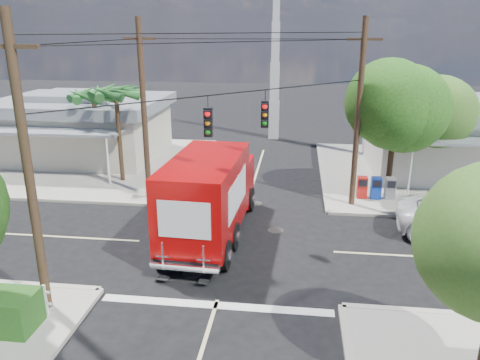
# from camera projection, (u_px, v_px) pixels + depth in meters

# --- Properties ---
(ground) EXTENTS (120.00, 120.00, 0.00)m
(ground) POSITION_uv_depth(u_px,v_px,m) (234.00, 246.00, 19.04)
(ground) COLOR black
(ground) RESTS_ON ground
(sidewalk_ne) EXTENTS (14.12, 14.12, 0.14)m
(sidewalk_ne) POSITION_uv_depth(u_px,v_px,m) (438.00, 175.00, 28.01)
(sidewalk_ne) COLOR gray
(sidewalk_ne) RESTS_ON ground
(sidewalk_nw) EXTENTS (14.12, 14.12, 0.14)m
(sidewalk_nw) POSITION_uv_depth(u_px,v_px,m) (92.00, 163.00, 30.56)
(sidewalk_nw) COLOR gray
(sidewalk_nw) RESTS_ON ground
(road_markings) EXTENTS (32.00, 32.00, 0.01)m
(road_markings) POSITION_uv_depth(u_px,v_px,m) (229.00, 263.00, 17.65)
(road_markings) COLOR beige
(road_markings) RESTS_ON ground
(building_ne) EXTENTS (11.80, 10.20, 4.50)m
(building_ne) POSITION_uv_depth(u_px,v_px,m) (466.00, 135.00, 28.15)
(building_ne) COLOR silver
(building_ne) RESTS_ON sidewalk_ne
(building_nw) EXTENTS (10.80, 10.20, 4.30)m
(building_nw) POSITION_uv_depth(u_px,v_px,m) (83.00, 126.00, 31.52)
(building_nw) COLOR beige
(building_nw) RESTS_ON sidewalk_nw
(radio_tower) EXTENTS (0.80, 0.80, 17.00)m
(radio_tower) POSITION_uv_depth(u_px,v_px,m) (275.00, 67.00, 36.12)
(radio_tower) COLOR silver
(radio_tower) RESTS_ON ground
(tree_ne_front) EXTENTS (4.21, 4.14, 6.66)m
(tree_ne_front) POSITION_uv_depth(u_px,v_px,m) (396.00, 107.00, 23.10)
(tree_ne_front) COLOR #422D1C
(tree_ne_front) RESTS_ON sidewalk_ne
(tree_ne_back) EXTENTS (3.77, 3.66, 5.82)m
(tree_ne_back) POSITION_uv_depth(u_px,v_px,m) (437.00, 112.00, 25.05)
(tree_ne_back) COLOR #422D1C
(tree_ne_back) RESTS_ON sidewalk_ne
(palm_nw_front) EXTENTS (3.01, 3.08, 5.59)m
(palm_nw_front) POSITION_uv_depth(u_px,v_px,m) (116.00, 94.00, 25.44)
(palm_nw_front) COLOR #422D1C
(palm_nw_front) RESTS_ON sidewalk_nw
(palm_nw_back) EXTENTS (3.01, 3.08, 5.19)m
(palm_nw_back) POSITION_uv_depth(u_px,v_px,m) (93.00, 97.00, 27.21)
(palm_nw_back) COLOR #422D1C
(palm_nw_back) RESTS_ON sidewalk_nw
(utility_poles) EXTENTS (12.00, 10.68, 9.00)m
(utility_poles) POSITION_uv_depth(u_px,v_px,m) (201.00, 125.00, 19.30)
(utility_poles) COLOR #473321
(utility_poles) RESTS_ON ground
(vending_boxes) EXTENTS (1.90, 0.50, 1.10)m
(vending_boxes) POSITION_uv_depth(u_px,v_px,m) (376.00, 188.00, 23.92)
(vending_boxes) COLOR #B11712
(vending_boxes) RESTS_ON sidewalk_ne
(delivery_truck) EXTENTS (3.06, 8.50, 3.62)m
(delivery_truck) POSITION_uv_depth(u_px,v_px,m) (210.00, 195.00, 19.49)
(delivery_truck) COLOR black
(delivery_truck) RESTS_ON ground
(parked_car) EXTENTS (6.58, 3.94, 1.71)m
(parked_car) POSITION_uv_depth(u_px,v_px,m) (473.00, 219.00, 19.54)
(parked_car) COLOR silver
(parked_car) RESTS_ON ground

